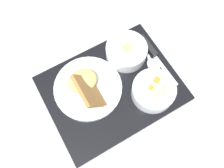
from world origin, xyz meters
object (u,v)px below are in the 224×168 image
(bowl_salad, at_px, (154,91))
(bowl_soup, at_px, (126,51))
(knife, at_px, (151,50))
(spoon, at_px, (151,62))
(plate_main, at_px, (87,86))

(bowl_salad, distance_m, bowl_soup, 0.15)
(knife, relative_size, spoon, 1.42)
(plate_main, height_order, knife, plate_main)
(spoon, bearing_deg, bowl_soup, -135.11)
(bowl_salad, relative_size, spoon, 0.91)
(plate_main, height_order, spoon, plate_main)
(plate_main, xyz_separation_m, spoon, (-0.22, -0.00, -0.01))
(knife, xyz_separation_m, spoon, (0.02, 0.04, -0.00))
(plate_main, bearing_deg, bowl_soup, -159.07)
(knife, bearing_deg, bowl_salad, -32.57)
(bowl_soup, distance_m, spoon, 0.09)
(plate_main, distance_m, knife, 0.24)
(bowl_soup, distance_m, plate_main, 0.17)
(spoon, bearing_deg, knife, 153.73)
(bowl_salad, bearing_deg, plate_main, -27.73)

